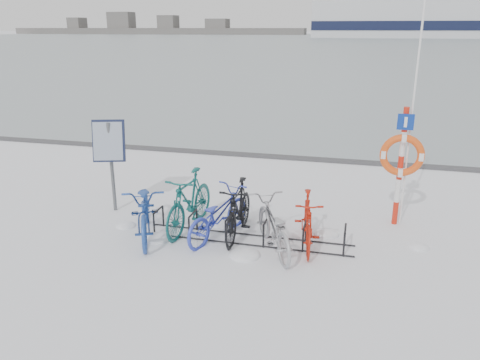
{
  "coord_description": "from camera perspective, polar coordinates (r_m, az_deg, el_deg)",
  "views": [
    {
      "loc": [
        1.88,
        -7.86,
        3.85
      ],
      "look_at": [
        -0.29,
        0.6,
        0.99
      ],
      "focal_mm": 35.0,
      "sensor_mm": 36.0,
      "label": 1
    }
  ],
  "objects": [
    {
      "name": "ground",
      "position": [
        8.95,
        0.87,
        -7.35
      ],
      "size": [
        900.0,
        900.0,
        0.0
      ],
      "primitive_type": "plane",
      "color": "white",
      "rests_on": "ground"
    },
    {
      "name": "ice_sheet",
      "position": [
        162.92,
        14.3,
        16.23
      ],
      "size": [
        400.0,
        298.0,
        0.02
      ],
      "primitive_type": "cube",
      "color": "#94A1A7",
      "rests_on": "ground"
    },
    {
      "name": "quay_edge",
      "position": [
        14.4,
        6.39,
        2.7
      ],
      "size": [
        400.0,
        0.25,
        0.1
      ],
      "primitive_type": "cube",
      "color": "#3F3F42",
      "rests_on": "ground"
    },
    {
      "name": "bike_rack",
      "position": [
        8.88,
        0.87,
        -6.3
      ],
      "size": [
        4.0,
        0.48,
        0.46
      ],
      "color": "black",
      "rests_on": "ground"
    },
    {
      "name": "info_board",
      "position": [
        10.28,
        -15.65,
        3.96
      ],
      "size": [
        0.72,
        0.44,
        2.02
      ],
      "rotation": [
        0.0,
        0.0,
        0.31
      ],
      "color": "#595B5E",
      "rests_on": "ground"
    },
    {
      "name": "lifebuoy_station",
      "position": [
        9.67,
        19.16,
        2.84
      ],
      "size": [
        0.84,
        0.23,
        4.38
      ],
      "color": "red",
      "rests_on": "ground"
    },
    {
      "name": "shoreline",
      "position": [
        295.13,
        -10.96,
        17.6
      ],
      "size": [
        180.0,
        12.0,
        9.5
      ],
      "color": "#4D4D4D",
      "rests_on": "ground"
    },
    {
      "name": "bike_0",
      "position": [
        9.16,
        -11.48,
        -3.31
      ],
      "size": [
        1.55,
        2.25,
        1.12
      ],
      "primitive_type": "imported",
      "rotation": [
        0.0,
        0.0,
        0.42
      ],
      "color": "#204292",
      "rests_on": "ground"
    },
    {
      "name": "bike_1",
      "position": [
        9.32,
        -6.2,
        -2.39
      ],
      "size": [
        0.75,
        2.04,
        1.2
      ],
      "primitive_type": "imported",
      "rotation": [
        0.0,
        0.0,
        -0.09
      ],
      "color": "#125856",
      "rests_on": "ground"
    },
    {
      "name": "bike_2",
      "position": [
        8.93,
        -2.69,
        -4.0
      ],
      "size": [
        1.22,
        1.98,
        0.98
      ],
      "primitive_type": "imported",
      "rotation": [
        0.0,
        0.0,
        2.81
      ],
      "color": "#3040BD",
      "rests_on": "ground"
    },
    {
      "name": "bike_3",
      "position": [
        8.97,
        -0.19,
        -3.45
      ],
      "size": [
        0.53,
        1.85,
        1.11
      ],
      "primitive_type": "imported",
      "rotation": [
        0.0,
        0.0,
        0.01
      ],
      "color": "black",
      "rests_on": "ground"
    },
    {
      "name": "bike_4",
      "position": [
        8.43,
        4.05,
        -5.44
      ],
      "size": [
        1.43,
        1.95,
        0.97
      ],
      "primitive_type": "imported",
      "rotation": [
        0.0,
        0.0,
        3.62
      ],
      "color": "#93949A",
      "rests_on": "ground"
    },
    {
      "name": "bike_5",
      "position": [
        8.64,
        8.23,
        -4.79
      ],
      "size": [
        0.74,
        1.76,
        1.02
      ],
      "primitive_type": "imported",
      "rotation": [
        0.0,
        0.0,
        0.16
      ],
      "color": "#B71D0C",
      "rests_on": "ground"
    },
    {
      "name": "snow_drifts",
      "position": [
        8.97,
        0.38,
        -7.3
      ],
      "size": [
        6.06,
        1.79,
        0.2
      ],
      "color": "white",
      "rests_on": "ground"
    }
  ]
}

